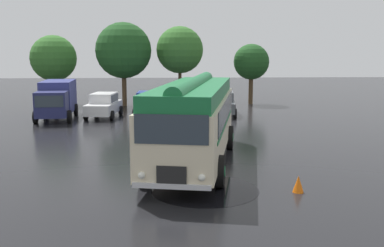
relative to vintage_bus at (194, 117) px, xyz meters
name	(u,v)px	position (x,y,z in m)	size (l,w,h in m)	color
ground_plane	(174,168)	(-0.81, -0.71, -1.89)	(120.00, 120.00, 0.00)	black
vintage_bus	(194,117)	(0.00, 0.00, 0.00)	(4.34, 10.37, 3.49)	beige
car_near_left	(104,105)	(-5.46, 13.22, -1.05)	(2.32, 4.37, 1.66)	silver
car_mid_left	(148,103)	(-2.44, 14.06, -1.05)	(2.04, 4.24, 1.66)	navy
car_mid_right	(188,103)	(0.37, 13.87, -1.05)	(2.17, 4.30, 1.66)	navy
car_far_right	(222,103)	(2.82, 13.81, -1.05)	(2.33, 4.37, 1.66)	#4C5156
box_van	(57,98)	(-8.54, 12.92, -0.53)	(2.68, 5.90, 2.50)	navy
tree_far_left	(53,57)	(-10.72, 20.95, 2.12)	(3.85, 3.85, 5.85)	#4C3823
tree_left_of_centre	(122,51)	(-4.81, 19.65, 2.60)	(4.57, 4.57, 6.85)	#4C3823
tree_centre	(178,50)	(-0.14, 20.43, 2.74)	(3.92, 3.92, 6.57)	#4C3823
tree_right_of_centre	(250,61)	(5.94, 20.30, 1.75)	(3.02, 3.02, 5.12)	#4C3823
traffic_cone	(298,184)	(3.15, -3.94, -1.62)	(0.36, 0.36, 0.55)	orange
puddle_patch	(205,190)	(0.16, -3.56, -1.89)	(3.55, 3.55, 0.01)	black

